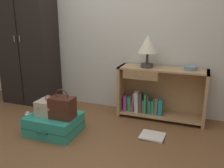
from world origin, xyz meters
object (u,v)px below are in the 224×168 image
object	(u,v)px
train_case	(49,108)
open_book_on_floor	(152,136)
bowl	(191,68)
suitcase_large	(54,124)
handbag	(62,107)
table_lamp	(148,46)
bottle	(28,119)
bookshelf	(157,94)
wardrobe	(27,37)

from	to	relation	value
train_case	open_book_on_floor	size ratio (longest dim) A/B	0.89
bowl	suitcase_large	world-z (taller)	bowl
suitcase_large	handbag	xyz separation A→B (m)	(0.15, -0.03, 0.25)
table_lamp	bottle	world-z (taller)	table_lamp
handbag	open_book_on_floor	bearing A→B (deg)	18.71
train_case	suitcase_large	bearing A→B (deg)	4.86
bowl	open_book_on_floor	distance (m)	1.01
bottle	bookshelf	bearing A→B (deg)	29.69
bowl	suitcase_large	bearing A→B (deg)	-148.30
bowl	handbag	distance (m)	1.70
wardrobe	bookshelf	world-z (taller)	wardrobe
bookshelf	handbag	bearing A→B (deg)	-135.27
train_case	open_book_on_floor	xyz separation A→B (m)	(1.21, 0.32, -0.32)
suitcase_large	train_case	xyz separation A→B (m)	(-0.05, -0.00, 0.21)
bowl	bottle	bearing A→B (deg)	-155.38
wardrobe	table_lamp	size ratio (longest dim) A/B	4.85
table_lamp	suitcase_large	size ratio (longest dim) A/B	0.72
suitcase_large	bookshelf	bearing A→B (deg)	39.79
train_case	bottle	bearing A→B (deg)	172.78
bookshelf	bottle	size ratio (longest dim) A/B	6.14
bookshelf	train_case	xyz separation A→B (m)	(-1.14, -0.91, -0.02)
handbag	open_book_on_floor	distance (m)	1.13
bookshelf	handbag	size ratio (longest dim) A/B	3.31
train_case	table_lamp	bearing A→B (deg)	41.73
bookshelf	bowl	distance (m)	0.57
wardrobe	suitcase_large	xyz separation A→B (m)	(0.98, -0.85, -0.94)
bookshelf	bowl	bearing A→B (deg)	2.27
handbag	bookshelf	bearing A→B (deg)	44.73
bowl	train_case	world-z (taller)	bowl
bottle	open_book_on_floor	distance (m)	1.61
wardrobe	train_case	bearing A→B (deg)	-42.52
handbag	bowl	bearing A→B (deg)	35.16
wardrobe	bookshelf	size ratio (longest dim) A/B	1.79
train_case	bottle	size ratio (longest dim) A/B	1.44
bowl	bottle	distance (m)	2.22
bookshelf	table_lamp	size ratio (longest dim) A/B	2.71
open_book_on_floor	handbag	bearing A→B (deg)	-161.29
bookshelf	open_book_on_floor	distance (m)	0.69
bookshelf	bottle	bearing A→B (deg)	-150.31
bookshelf	handbag	distance (m)	1.33
wardrobe	open_book_on_floor	world-z (taller)	wardrobe
bowl	open_book_on_floor	xyz separation A→B (m)	(-0.34, -0.61, -0.74)
wardrobe	train_case	distance (m)	1.46
suitcase_large	bottle	bearing A→B (deg)	174.23
suitcase_large	handbag	bearing A→B (deg)	-10.30
wardrobe	bowl	xyz separation A→B (m)	(2.48, 0.08, -0.32)
bowl	wardrobe	bearing A→B (deg)	-178.17
wardrobe	suitcase_large	bearing A→B (deg)	-40.83
bookshelf	handbag	xyz separation A→B (m)	(-0.95, -0.94, 0.02)
train_case	bottle	xyz separation A→B (m)	(-0.38, 0.05, -0.23)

